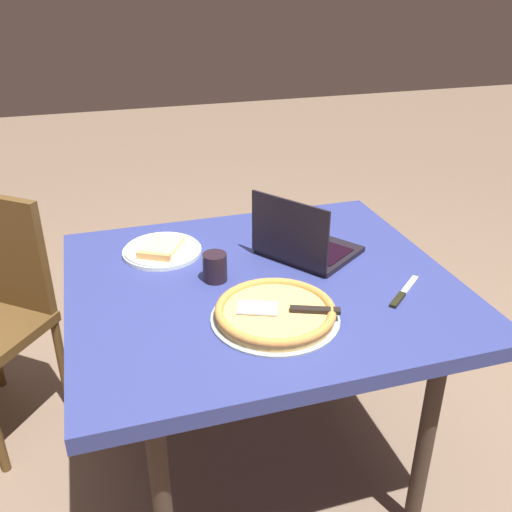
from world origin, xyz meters
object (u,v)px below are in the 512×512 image
Objects in this scene: pizza_tray at (275,312)px; drink_cup at (215,267)px; pizza_plate at (162,250)px; table_knife at (402,294)px; dining_table at (261,299)px; laptop at (303,244)px.

pizza_tray is 0.28m from drink_cup.
pizza_plate reaches higher than table_knife.
dining_table is 3.28× the size of pizza_tray.
laptop is 0.48m from pizza_plate.
table_knife is (-0.37, 0.21, 0.07)m from dining_table.
laptop is (-0.18, -0.11, 0.12)m from dining_table.
pizza_tray is 0.40m from table_knife.
pizza_plate is (0.45, -0.16, -0.03)m from laptop.
pizza_tray is at bearing 116.13° from pizza_plate.
pizza_tray is at bearing 57.73° from laptop.
laptop is 4.29× the size of drink_cup.
dining_table is 3.07× the size of laptop.
drink_cup reaches higher than table_knife.
dining_table is at bearing -29.38° from table_knife.
drink_cup reaches higher than dining_table.
pizza_plate is 2.96× the size of drink_cup.
dining_table is 6.86× the size of table_knife.
pizza_tray is 2.09× the size of table_knife.
pizza_plate is 0.80m from table_knife.
drink_cup is (-0.13, 0.23, 0.03)m from pizza_plate.
laptop is at bearing -167.48° from drink_cup.
pizza_plate is 0.27m from drink_cup.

